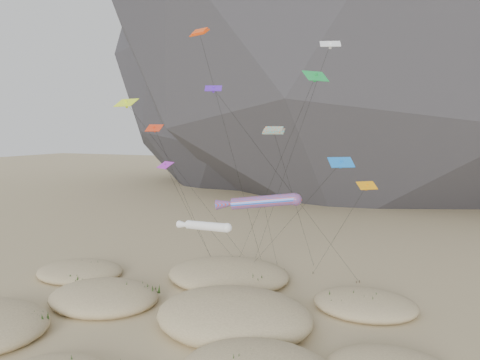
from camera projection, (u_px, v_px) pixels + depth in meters
name	position (u px, v px, depth m)	size (l,w,h in m)	color
ground	(177.00, 342.00, 41.58)	(500.00, 500.00, 0.00)	#CCB789
dunes	(181.00, 312.00, 46.57)	(50.52, 38.64, 4.09)	#CCB789
dune_grass	(195.00, 313.00, 45.87)	(42.08, 27.15, 1.55)	black
kite_stakes	(280.00, 269.00, 62.58)	(21.55, 6.05, 0.30)	#3F2D1E
rainbow_tube_kite	(260.00, 202.00, 48.03)	(8.82, 17.38, 12.41)	red
white_tube_kite	(205.00, 226.00, 47.21)	(7.38, 19.38, 9.83)	white
orange_parafoil	(201.00, 37.00, 50.39)	(2.92, 16.17, 29.63)	#E7430C
multi_parafoil	(274.00, 133.00, 49.76)	(2.39, 15.57, 19.15)	#FF5A1A
delta_kites	(241.00, 123.00, 48.60)	(29.00, 22.70, 27.81)	blue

